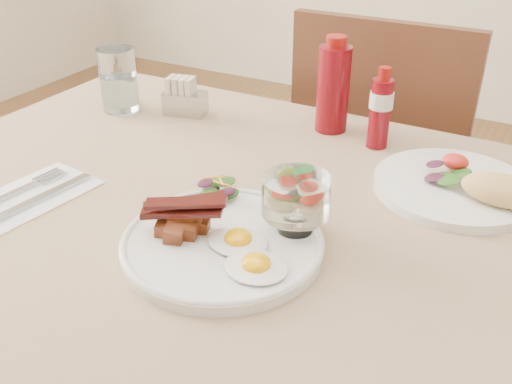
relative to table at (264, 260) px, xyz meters
The scene contains 13 objects.
table is the anchor object (origin of this frame).
chair_far 0.68m from the table, 90.00° to the left, with size 0.42×0.42×0.93m.
main_plate 0.15m from the table, 93.76° to the right, with size 0.28×0.28×0.02m, color white.
fried_eggs 0.17m from the table, 72.01° to the right, with size 0.13×0.11×0.02m.
bacon_potato_pile 0.19m from the table, 116.69° to the right, with size 0.12×0.09×0.05m.
side_salad 0.14m from the table, 163.82° to the right, with size 0.07×0.06×0.04m.
fruit_cup 0.18m from the table, 29.48° to the right, with size 0.10×0.10×0.10m.
second_plate 0.34m from the table, 37.93° to the left, with size 0.27×0.26×0.07m.
ketchup_bottle 0.39m from the table, 95.36° to the left, with size 0.07×0.07×0.19m.
hot_sauce_bottle 0.36m from the table, 76.73° to the left, with size 0.05×0.05×0.15m.
sugar_caddy 0.45m from the table, 141.06° to the left, with size 0.10×0.07×0.08m.
water_glass 0.54m from the table, 154.19° to the left, with size 0.08×0.08×0.13m.
napkin_cutlery 0.39m from the table, 157.04° to the right, with size 0.15×0.24×0.01m.
Camera 1 is at (0.34, -0.65, 1.21)m, focal length 40.00 mm.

